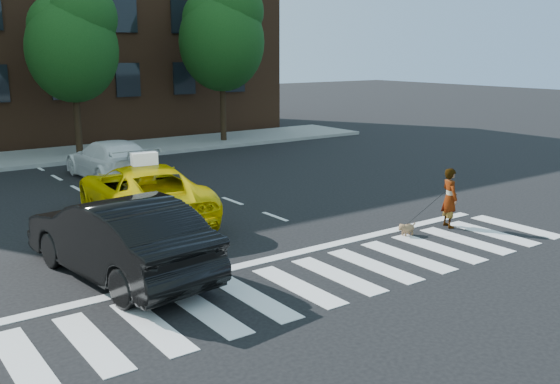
% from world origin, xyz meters
% --- Properties ---
extents(ground, '(120.00, 120.00, 0.00)m').
position_xyz_m(ground, '(0.00, 0.00, 0.00)').
color(ground, black).
rests_on(ground, ground).
extents(crosswalk, '(13.00, 2.40, 0.01)m').
position_xyz_m(crosswalk, '(0.00, 0.00, 0.01)').
color(crosswalk, silver).
rests_on(crosswalk, ground).
extents(stop_line, '(12.00, 0.30, 0.01)m').
position_xyz_m(stop_line, '(0.00, 1.60, 0.01)').
color(stop_line, silver).
rests_on(stop_line, ground).
extents(sidewalk_far, '(30.00, 4.00, 0.15)m').
position_xyz_m(sidewalk_far, '(0.00, 17.50, 0.07)').
color(sidewalk_far, slate).
rests_on(sidewalk_far, ground).
extents(building, '(26.00, 10.00, 12.00)m').
position_xyz_m(building, '(0.00, 25.00, 6.00)').
color(building, '#4C2C1B').
rests_on(building, ground).
extents(tree_mid, '(3.69, 3.69, 7.10)m').
position_xyz_m(tree_mid, '(0.53, 17.00, 4.85)').
color(tree_mid, black).
rests_on(tree_mid, ground).
extents(tree_right, '(4.00, 4.00, 7.70)m').
position_xyz_m(tree_right, '(7.53, 17.00, 5.26)').
color(tree_right, black).
rests_on(tree_right, ground).
extents(taxi, '(3.17, 5.70, 1.51)m').
position_xyz_m(taxi, '(-1.40, 6.18, 0.75)').
color(taxi, yellow).
rests_on(taxi, ground).
extents(black_sedan, '(2.35, 5.11, 1.63)m').
position_xyz_m(black_sedan, '(-3.52, 2.50, 0.81)').
color(black_sedan, black).
rests_on(black_sedan, ground).
extents(white_suv, '(1.95, 4.78, 1.39)m').
position_xyz_m(white_suv, '(-0.13, 11.78, 0.69)').
color(white_suv, white).
rests_on(white_suv, ground).
extents(woman, '(0.53, 0.64, 1.52)m').
position_xyz_m(woman, '(4.61, 1.03, 0.76)').
color(woman, '#999999').
rests_on(woman, ground).
extents(dog, '(0.56, 0.22, 0.32)m').
position_xyz_m(dog, '(3.16, 1.10, 0.19)').
color(dog, '#94694B').
rests_on(dog, ground).
extents(taxi_sign, '(0.68, 0.36, 0.32)m').
position_xyz_m(taxi_sign, '(-1.40, 5.98, 1.67)').
color(taxi_sign, white).
rests_on(taxi_sign, taxi).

